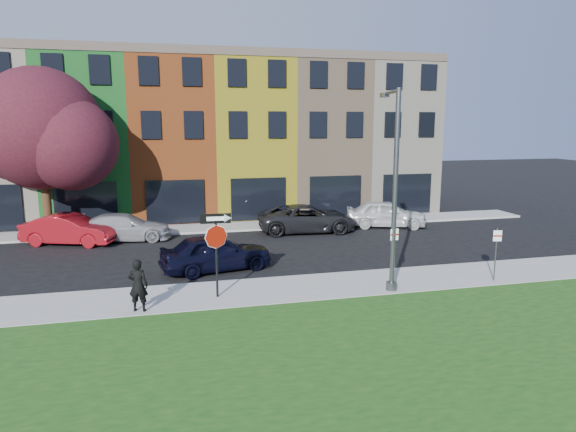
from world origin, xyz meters
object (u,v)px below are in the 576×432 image
object	(u,v)px
stop_sign	(216,238)
sedan_near	(216,252)
street_lamp	(393,190)
man	(138,285)

from	to	relation	value
stop_sign	sedan_near	bearing A→B (deg)	87.47
sedan_near	stop_sign	bearing A→B (deg)	162.76
stop_sign	street_lamp	size ratio (longest dim) A/B	0.41
man	street_lamp	distance (m)	9.35
street_lamp	sedan_near	bearing A→B (deg)	155.67
stop_sign	man	xyz separation A→B (m)	(-2.62, -0.76, -1.26)
man	street_lamp	size ratio (longest dim) A/B	0.24
man	street_lamp	world-z (taller)	street_lamp
stop_sign	man	size ratio (longest dim) A/B	1.72
sedan_near	street_lamp	distance (m)	7.89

